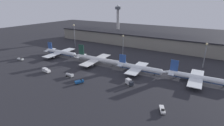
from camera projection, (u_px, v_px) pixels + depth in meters
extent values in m
plane|color=#26262B|center=(89.00, 75.00, 126.64)|extent=(600.00, 600.00, 0.00)
cube|color=gray|center=(143.00, 40.00, 206.97)|extent=(228.80, 28.01, 13.40)
cube|color=black|center=(143.00, 34.00, 204.55)|extent=(228.80, 30.01, 1.20)
cylinder|color=white|center=(61.00, 52.00, 169.59)|extent=(34.15, 5.04, 3.73)
cylinder|color=#2D519E|center=(61.00, 53.00, 169.81)|extent=(32.43, 4.42, 3.17)
cone|color=white|center=(75.00, 55.00, 161.30)|extent=(4.61, 3.72, 3.55)
cone|color=white|center=(48.00, 50.00, 177.87)|extent=(5.72, 3.39, 3.17)
cube|color=#2D519E|center=(50.00, 45.00, 174.43)|extent=(5.24, 0.60, 6.46)
cube|color=white|center=(50.00, 50.00, 176.25)|extent=(4.24, 13.30, 0.24)
cube|color=white|center=(60.00, 53.00, 170.52)|extent=(9.62, 36.86, 0.36)
cylinder|color=gray|center=(68.00, 51.00, 178.93)|extent=(4.18, 2.21, 2.05)
cylinder|color=gray|center=(53.00, 57.00, 162.03)|extent=(4.18, 2.21, 2.05)
cylinder|color=black|center=(71.00, 57.00, 165.05)|extent=(0.50, 0.50, 1.68)
cylinder|color=black|center=(61.00, 54.00, 172.50)|extent=(0.50, 0.50, 1.68)
cylinder|color=black|center=(59.00, 55.00, 170.03)|extent=(0.50, 0.50, 1.68)
cylinder|color=white|center=(98.00, 59.00, 148.24)|extent=(41.54, 5.45, 3.86)
cylinder|color=#ADB2B7|center=(98.00, 60.00, 148.46)|extent=(39.45, 4.79, 3.28)
cone|color=white|center=(121.00, 64.00, 138.25)|extent=(4.77, 3.84, 3.66)
cone|color=white|center=(78.00, 55.00, 158.23)|extent=(5.91, 3.50, 3.28)
cube|color=#1E4738|center=(81.00, 50.00, 154.08)|extent=(5.41, 0.61, 8.86)
cube|color=white|center=(81.00, 56.00, 156.38)|extent=(4.36, 13.15, 0.24)
cube|color=white|center=(96.00, 60.00, 149.35)|extent=(9.87, 36.45, 0.36)
cylinder|color=gray|center=(103.00, 58.00, 157.57)|extent=(4.32, 2.28, 2.12)
cylinder|color=gray|center=(90.00, 65.00, 140.86)|extent=(4.32, 2.28, 2.12)
cylinder|color=black|center=(113.00, 65.00, 142.54)|extent=(0.50, 0.50, 1.74)
cylinder|color=black|center=(97.00, 62.00, 151.39)|extent=(0.50, 0.50, 1.74)
cylinder|color=black|center=(95.00, 63.00, 148.84)|extent=(0.50, 0.50, 1.74)
cylinder|color=white|center=(139.00, 68.00, 129.47)|extent=(33.24, 5.08, 3.81)
cylinder|color=#2D519E|center=(139.00, 69.00, 129.69)|extent=(31.56, 4.45, 3.24)
cone|color=white|center=(163.00, 72.00, 121.38)|extent=(4.71, 3.79, 3.62)
cone|color=white|center=(118.00, 64.00, 137.55)|extent=(5.84, 3.46, 3.24)
cube|color=#2D519E|center=(123.00, 59.00, 134.14)|extent=(5.35, 0.61, 6.38)
cube|color=white|center=(122.00, 64.00, 135.94)|extent=(4.21, 10.57, 0.24)
cube|color=white|center=(137.00, 68.00, 130.39)|extent=(9.49, 29.27, 0.36)
cylinder|color=gray|center=(142.00, 67.00, 137.06)|extent=(4.27, 2.26, 2.10)
cylinder|color=gray|center=(134.00, 74.00, 123.67)|extent=(4.27, 2.26, 2.10)
cylinder|color=black|center=(154.00, 74.00, 125.09)|extent=(0.50, 0.50, 1.71)
cylinder|color=black|center=(138.00, 70.00, 132.40)|extent=(0.50, 0.50, 1.71)
cylinder|color=black|center=(136.00, 72.00, 129.89)|extent=(0.50, 0.50, 1.71)
cylinder|color=white|center=(200.00, 78.00, 112.71)|extent=(39.09, 5.17, 3.67)
cylinder|color=#2D519E|center=(199.00, 79.00, 112.93)|extent=(37.13, 4.55, 3.12)
cone|color=white|center=(167.00, 72.00, 122.11)|extent=(5.62, 3.33, 3.12)
cube|color=#2D519E|center=(174.00, 65.00, 118.30)|extent=(5.15, 0.60, 7.71)
cube|color=white|center=(172.00, 72.00, 120.37)|extent=(4.11, 11.51, 0.24)
cube|color=white|center=(196.00, 78.00, 113.75)|extent=(9.29, 31.89, 0.36)
cylinder|color=gray|center=(199.00, 75.00, 120.94)|extent=(4.11, 2.17, 2.02)
cylinder|color=gray|center=(197.00, 85.00, 106.34)|extent=(4.11, 2.17, 2.02)
cylinder|color=black|center=(223.00, 86.00, 107.36)|extent=(0.50, 0.50, 1.65)
cylinder|color=black|center=(196.00, 80.00, 115.70)|extent=(0.50, 0.50, 1.65)
cylinder|color=black|center=(195.00, 82.00, 113.27)|extent=(0.50, 0.50, 1.65)
cube|color=#195199|center=(79.00, 82.00, 112.35)|extent=(4.51, 6.07, 1.39)
cube|color=black|center=(81.00, 79.00, 112.73)|extent=(1.84, 1.34, 0.80)
cylinder|color=black|center=(81.00, 82.00, 114.33)|extent=(0.92, 1.07, 0.90)
cylinder|color=black|center=(82.00, 83.00, 112.91)|extent=(0.92, 1.07, 0.90)
cylinder|color=black|center=(76.00, 83.00, 112.43)|extent=(0.92, 1.07, 0.90)
cylinder|color=black|center=(77.00, 84.00, 111.01)|extent=(0.92, 1.07, 0.90)
cube|color=white|center=(162.00, 109.00, 83.78)|extent=(4.67, 6.86, 0.91)
cube|color=black|center=(163.00, 110.00, 81.96)|extent=(1.67, 1.26, 0.80)
cylinder|color=black|center=(164.00, 113.00, 81.96)|extent=(0.86, 1.03, 0.89)
cylinder|color=black|center=(161.00, 113.00, 82.15)|extent=(0.86, 1.03, 0.89)
cylinder|color=black|center=(163.00, 108.00, 85.89)|extent=(0.86, 1.03, 0.89)
cylinder|color=black|center=(160.00, 108.00, 86.07)|extent=(0.86, 1.03, 0.89)
cube|color=white|center=(48.00, 71.00, 128.64)|extent=(2.33, 2.76, 1.82)
cube|color=silver|center=(45.00, 70.00, 130.67)|extent=(4.58, 2.96, 2.42)
cylinder|color=black|center=(49.00, 72.00, 129.89)|extent=(0.95, 0.72, 0.90)
cylinder|color=black|center=(47.00, 73.00, 128.42)|extent=(0.95, 0.72, 0.90)
cylinder|color=black|center=(46.00, 71.00, 132.41)|extent=(0.95, 0.72, 0.90)
cylinder|color=black|center=(44.00, 72.00, 130.94)|extent=(0.95, 0.72, 0.90)
cube|color=#282D38|center=(131.00, 84.00, 108.34)|extent=(2.69, 3.04, 2.36)
cube|color=silver|center=(128.00, 81.00, 110.70)|extent=(4.30, 3.88, 3.15)
cylinder|color=black|center=(132.00, 85.00, 109.43)|extent=(1.09, 0.98, 0.90)
cylinder|color=black|center=(130.00, 86.00, 108.50)|extent=(1.09, 0.98, 0.90)
cylinder|color=black|center=(129.00, 83.00, 112.37)|extent=(1.09, 0.98, 0.90)
cylinder|color=black|center=(126.00, 84.00, 111.44)|extent=(1.09, 0.98, 0.90)
cube|color=#9EA3A8|center=(72.00, 75.00, 121.10)|extent=(1.68, 2.63, 1.82)
cylinder|color=#B7B7BC|center=(68.00, 74.00, 122.61)|extent=(3.63, 2.01, 1.93)
cylinder|color=black|center=(72.00, 76.00, 122.38)|extent=(0.91, 0.67, 0.90)
cylinder|color=black|center=(70.00, 77.00, 120.83)|extent=(0.91, 0.67, 0.90)
cylinder|color=black|center=(69.00, 75.00, 124.25)|extent=(0.91, 0.67, 0.90)
cylinder|color=black|center=(67.00, 76.00, 122.70)|extent=(0.91, 0.67, 0.90)
cube|color=#9EA3A8|center=(20.00, 59.00, 156.40)|extent=(6.18, 3.17, 1.40)
cube|color=black|center=(21.00, 58.00, 155.50)|extent=(0.93, 1.72, 0.80)
cylinder|color=black|center=(23.00, 60.00, 156.79)|extent=(0.98, 0.71, 0.90)
cylinder|color=black|center=(21.00, 61.00, 155.27)|extent=(0.98, 0.71, 0.90)
cylinder|color=black|center=(20.00, 60.00, 158.18)|extent=(0.98, 0.71, 0.90)
cylinder|color=black|center=(18.00, 60.00, 156.65)|extent=(0.98, 0.71, 0.90)
cylinder|color=slate|center=(75.00, 36.00, 201.31)|extent=(0.70, 0.70, 24.42)
sphere|color=beige|center=(74.00, 25.00, 197.06)|extent=(1.80, 1.80, 1.80)
cylinder|color=slate|center=(123.00, 46.00, 171.49)|extent=(0.70, 0.70, 18.16)
sphere|color=beige|center=(123.00, 36.00, 168.27)|extent=(1.80, 1.80, 1.80)
cylinder|color=slate|center=(205.00, 57.00, 136.20)|extent=(0.70, 0.70, 18.97)
sphere|color=beige|center=(207.00, 44.00, 132.86)|extent=(1.80, 1.80, 1.80)
cylinder|color=#99999E|center=(118.00, 23.00, 268.59)|extent=(4.40, 4.40, 39.14)
cylinder|color=#4C515B|center=(118.00, 8.00, 261.44)|extent=(9.00, 9.00, 4.00)
sphere|color=silver|center=(118.00, 6.00, 260.37)|extent=(3.20, 3.20, 3.20)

